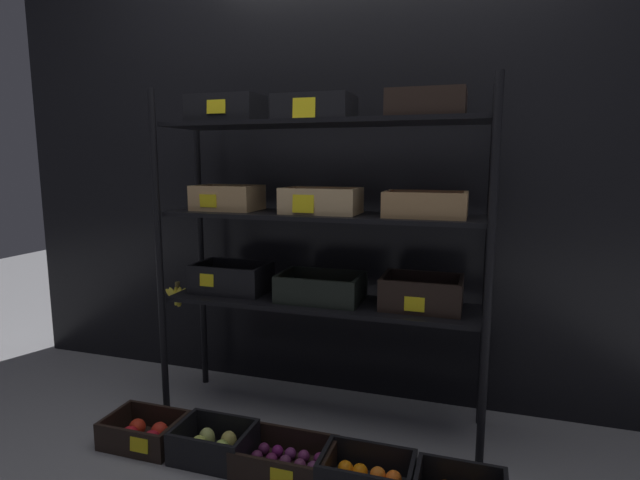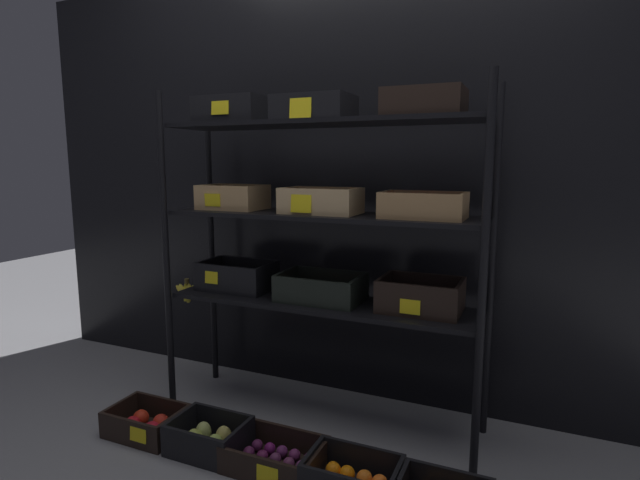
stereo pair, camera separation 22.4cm
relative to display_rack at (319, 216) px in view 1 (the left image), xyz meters
The scene contains 7 objects.
ground_plane 0.96m from the display_rack, 38.88° to the right, with size 10.00×10.00×0.00m, color gray.
storefront_wall 0.40m from the display_rack, 89.36° to the left, with size 3.84×0.12×2.18m, color black.
display_rack is the anchor object (origin of this frame).
crate_ground_apple_red 1.21m from the display_rack, 145.97° to the right, with size 0.33×0.24×0.12m.
crate_ground_pear 1.06m from the display_rack, 125.22° to the right, with size 0.31×0.23×0.14m.
crate_ground_plum 1.02m from the display_rack, 90.16° to the right, with size 0.38×0.26×0.11m.
crate_ground_tangerine 1.07m from the display_rack, 53.73° to the right, with size 0.34×0.23×0.13m.
Camera 1 is at (0.68, -2.11, 1.21)m, focal length 28.07 mm.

